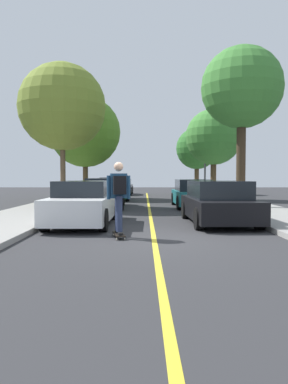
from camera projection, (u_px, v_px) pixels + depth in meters
name	position (u px, v px, depth m)	size (l,w,h in m)	color
ground	(154.00, 238.00, 8.90)	(80.00, 80.00, 0.00)	#2D2D30
center_line	(151.00, 219.00, 12.90)	(0.12, 39.20, 0.01)	gold
parked_car_left_nearest	(84.00, 203.00, 11.44)	(1.89, 4.27, 1.37)	white
parked_car_left_near	(105.00, 193.00, 17.53)	(2.00, 4.42, 1.41)	#38383D
parked_car_left_far	(115.00, 189.00, 23.32)	(2.02, 4.20, 1.43)	#1E5B33
parked_car_left_farthest	(121.00, 187.00, 29.77)	(1.91, 4.26, 1.30)	#38383D
parked_car_right_nearest	(218.00, 203.00, 11.70)	(2.03, 4.23, 1.37)	black
parked_car_right_near	(193.00, 194.00, 17.82)	(1.84, 4.33, 1.35)	#196066
street_tree_left_nearest	(63.00, 107.00, 17.44)	(4.15, 4.15, 6.75)	brown
street_tree_left_near	(86.00, 132.00, 24.21)	(4.67, 4.67, 6.64)	#4C3823
street_tree_right_nearest	(242.00, 88.00, 16.37)	(3.65, 3.65, 7.17)	#3D2D1E
street_tree_right_near	(214.00, 137.00, 22.98)	(3.53, 3.53, 5.60)	#4C3823
street_tree_right_far	(197.00, 149.00, 30.28)	(3.43, 3.43, 5.38)	#4C3823
streetlamp	(205.00, 155.00, 24.66)	(0.36, 0.24, 4.78)	#38383D
skateboard	(119.00, 234.00, 9.01)	(0.38, 0.87, 0.10)	black
skateboarder	(119.00, 193.00, 8.93)	(0.59, 0.71, 1.76)	black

